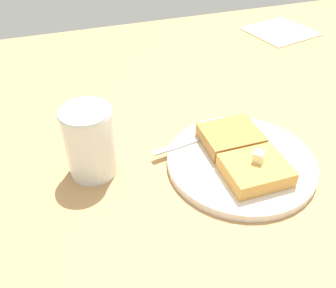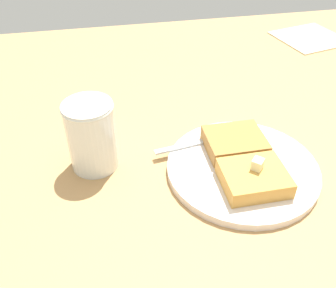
{
  "view_description": "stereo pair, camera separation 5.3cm",
  "coord_description": "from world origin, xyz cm",
  "px_view_note": "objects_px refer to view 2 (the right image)",
  "views": [
    {
      "loc": [
        -34.62,
        25.08,
        39.51
      ],
      "look_at": [
        4.67,
        11.76,
        6.36
      ],
      "focal_mm": 40.0,
      "sensor_mm": 36.0,
      "label": 1
    },
    {
      "loc": [
        -35.99,
        19.96,
        39.51
      ],
      "look_at": [
        4.67,
        11.76,
        6.36
      ],
      "focal_mm": 40.0,
      "sensor_mm": 36.0,
      "label": 2
    }
  ],
  "objects_px": {
    "plate": "(242,168)",
    "syrup_jar": "(92,139)",
    "napkin": "(310,38)",
    "fork": "(209,140)"
  },
  "relations": [
    {
      "from": "napkin",
      "to": "syrup_jar",
      "type": "bearing_deg",
      "value": 124.03
    },
    {
      "from": "fork",
      "to": "plate",
      "type": "bearing_deg",
      "value": -153.68
    },
    {
      "from": "plate",
      "to": "syrup_jar",
      "type": "relative_size",
      "value": 2.09
    },
    {
      "from": "plate",
      "to": "fork",
      "type": "xyz_separation_m",
      "value": [
        0.06,
        0.03,
        0.01
      ]
    },
    {
      "from": "syrup_jar",
      "to": "napkin",
      "type": "distance_m",
      "value": 0.66
    },
    {
      "from": "plate",
      "to": "syrup_jar",
      "type": "xyz_separation_m",
      "value": [
        0.06,
        0.21,
        0.04
      ]
    },
    {
      "from": "plate",
      "to": "napkin",
      "type": "relative_size",
      "value": 1.44
    },
    {
      "from": "plate",
      "to": "napkin",
      "type": "bearing_deg",
      "value": -38.12
    },
    {
      "from": "plate",
      "to": "napkin",
      "type": "distance_m",
      "value": 0.55
    },
    {
      "from": "plate",
      "to": "napkin",
      "type": "height_order",
      "value": "plate"
    }
  ]
}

